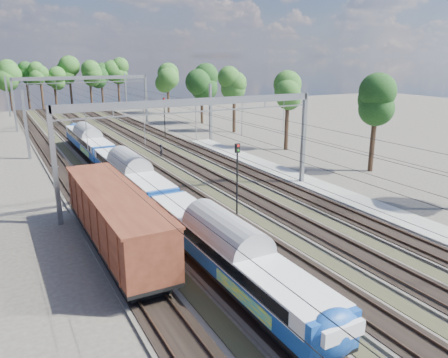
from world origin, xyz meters
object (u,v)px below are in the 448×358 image
signal_near (237,171)px  signal_far (164,113)px  freight_boxcar (115,216)px  worker (161,151)px  emu_train (131,171)px

signal_near → signal_far: signal_far is taller
freight_boxcar → signal_near: size_ratio=2.63×
signal_near → worker: bearing=74.1°
signal_far → emu_train: bearing=-94.1°
freight_boxcar → signal_far: signal_far is taller
freight_boxcar → worker: freight_boxcar is taller
freight_boxcar → worker: size_ratio=9.25×
emu_train → signal_far: size_ratio=8.92×
worker → signal_near: (-2.13, -22.93, 2.92)m
emu_train → signal_near: size_ratio=9.40×
freight_boxcar → signal_far: 41.19m
worker → signal_far: size_ratio=0.27×
signal_far → signal_near: bearing=-79.0°
signal_near → signal_far: bearing=67.7°
worker → signal_far: 13.78m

